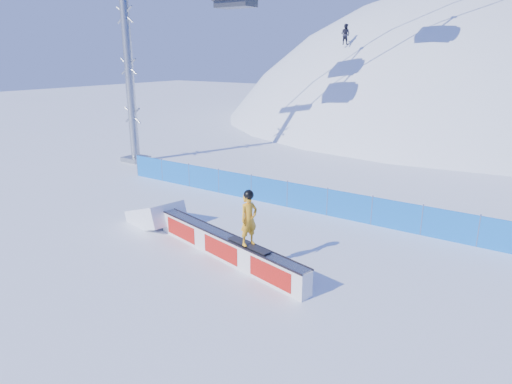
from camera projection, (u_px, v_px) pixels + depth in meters
The scene contains 7 objects.
ground at pixel (248, 244), 16.83m from camera, with size 160.00×160.00×0.00m, color white.
snow_hill at pixel (449, 267), 55.20m from camera, with size 64.00×64.00×64.00m.
safety_fence at pixel (307, 198), 20.21m from camera, with size 22.05×0.05×1.30m.
rail_box at pixel (226, 247), 15.48m from camera, with size 7.28×2.18×0.88m.
snow_ramp at pixel (156, 224), 18.85m from camera, with size 2.32×1.55×0.87m, color white, non-canonical shape.
snowboarder at pixel (249, 219), 14.25m from camera, with size 1.80×0.72×1.85m.
distant_skiers at pixel (457, 0), 36.31m from camera, with size 18.07×9.01×6.31m.
Camera 1 is at (9.03, -12.66, 6.71)m, focal length 32.00 mm.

